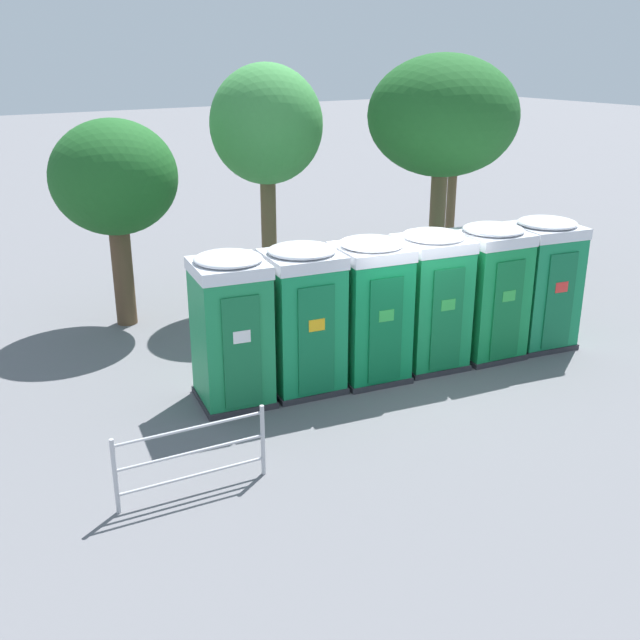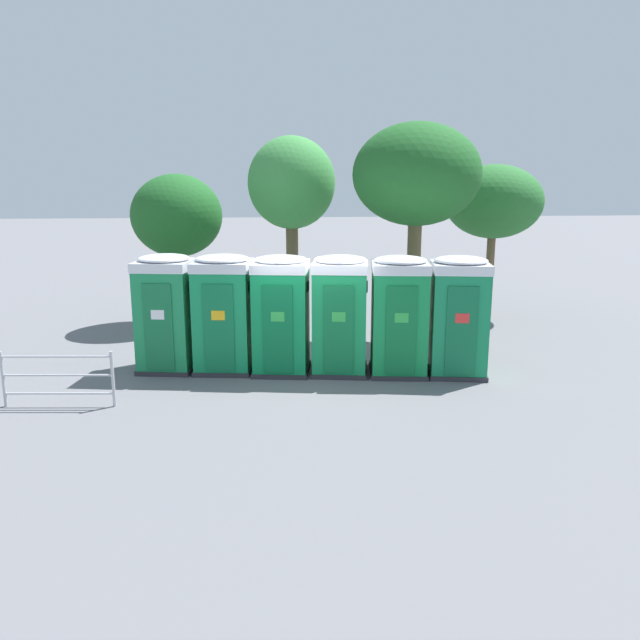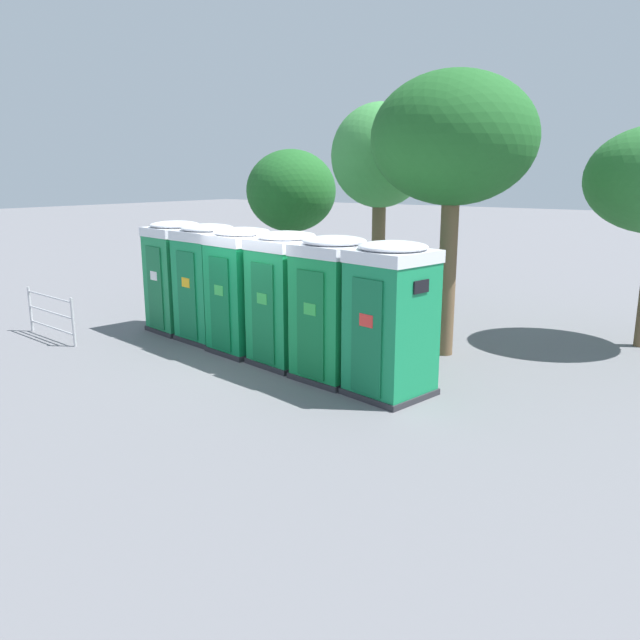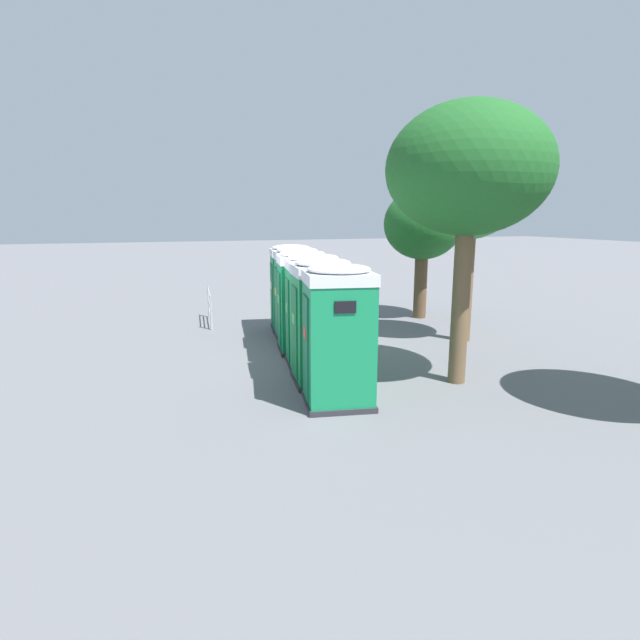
% 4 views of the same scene
% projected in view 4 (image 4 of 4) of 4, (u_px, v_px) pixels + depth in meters
% --- Properties ---
extents(ground_plane, '(120.00, 120.00, 0.00)m').
position_uv_depth(ground_plane, '(309.00, 357.00, 12.10)').
color(ground_plane, slate).
extents(portapotty_0, '(1.35, 1.38, 2.54)m').
position_uv_depth(portapotty_0, '(291.00, 287.00, 14.84)').
color(portapotty_0, '#2D2D33').
rests_on(portapotty_0, ground).
extents(portapotty_1, '(1.38, 1.36, 2.54)m').
position_uv_depth(portapotty_1, '(297.00, 293.00, 13.64)').
color(portapotty_1, '#2D2D33').
rests_on(portapotty_1, ground).
extents(portapotty_2, '(1.35, 1.37, 2.54)m').
position_uv_depth(portapotty_2, '(302.00, 301.00, 12.43)').
color(portapotty_2, '#2D2D33').
rests_on(portapotty_2, ground).
extents(portapotty_3, '(1.36, 1.38, 2.54)m').
position_uv_depth(portapotty_3, '(313.00, 310.00, 11.23)').
color(portapotty_3, '#2D2D33').
rests_on(portapotty_3, ground).
extents(portapotty_4, '(1.33, 1.34, 2.54)m').
position_uv_depth(portapotty_4, '(323.00, 321.00, 10.03)').
color(portapotty_4, '#2D2D33').
rests_on(portapotty_4, ground).
extents(portapotty_5, '(1.39, 1.39, 2.54)m').
position_uv_depth(portapotty_5, '(338.00, 335.00, 8.83)').
color(portapotty_5, '#2D2D33').
rests_on(portapotty_5, ground).
extents(street_tree_1, '(2.41, 2.41, 5.27)m').
position_uv_depth(street_tree_1, '(472.00, 192.00, 12.92)').
color(street_tree_1, brown).
rests_on(street_tree_1, ground).
extents(street_tree_2, '(3.13, 3.13, 5.46)m').
position_uv_depth(street_tree_2, '(468.00, 171.00, 9.43)').
color(street_tree_2, brown).
rests_on(street_tree_2, ground).
extents(street_tree_3, '(2.54, 2.54, 4.26)m').
position_uv_depth(street_tree_3, '(423.00, 226.00, 16.23)').
color(street_tree_3, brown).
rests_on(street_tree_3, ground).
extents(event_barrier, '(2.05, 0.24, 1.05)m').
position_uv_depth(event_barrier, '(210.00, 306.00, 15.82)').
color(event_barrier, '#B7B7BC').
rests_on(event_barrier, ground).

